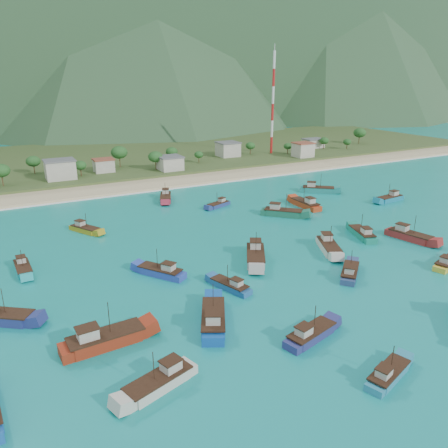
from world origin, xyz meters
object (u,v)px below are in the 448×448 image
boat_25 (390,199)px  boat_28 (305,204)px  boat_8 (218,205)px  boat_30 (160,382)px  boat_33 (350,273)px  boat_12 (317,190)px  boat_14 (213,320)px  boat_9 (166,198)px  boat_1 (282,213)px  boat_3 (388,375)px  boat_19 (23,269)px  boat_0 (230,286)px  boat_22 (1,318)px  boat_24 (362,234)px  radio_tower (273,104)px  boat_18 (448,264)px  boat_17 (329,247)px  boat_21 (410,236)px  boat_23 (161,272)px  boat_26 (311,335)px  boat_29 (85,230)px  boat_13 (256,256)px

boat_25 → boat_28: size_ratio=0.92×
boat_8 → boat_30: size_ratio=0.81×
boat_25 → boat_33: size_ratio=1.19×
boat_12 → boat_14: 92.23m
boat_9 → boat_25: (63.87, -35.26, -0.04)m
boat_1 → boat_3: (-29.23, -65.97, -0.35)m
boat_3 → boat_19: size_ratio=0.98×
boat_0 → boat_8: boat_0 is taller
boat_22 → boat_24: (82.23, 1.76, -0.07)m
radio_tower → boat_18: (-41.31, -129.45, -25.02)m
boat_0 → boat_3: size_ratio=1.01×
boat_30 → boat_0: bearing=-64.7°
boat_0 → boat_17: boat_17 is taller
boat_28 → boat_12: bearing=40.5°
boat_24 → boat_33: (-18.81, -15.61, -0.09)m
boat_21 → boat_17: bearing=-21.8°
boat_3 → boat_33: boat_33 is taller
radio_tower → boat_30: bearing=-128.5°
boat_9 → boat_14: size_ratio=0.90×
boat_22 → boat_1: bearing=144.7°
boat_18 → boat_19: 89.85m
boat_19 → boat_22: bearing=73.7°
boat_25 → boat_30: 108.82m
boat_23 → boat_33: (33.89, -18.27, -0.07)m
boat_26 → boat_29: size_ratio=1.09×
boat_12 → boat_23: (-71.60, -37.75, -0.17)m
boat_12 → boat_8: bearing=-52.0°
boat_25 → boat_13: bearing=101.7°
boat_24 → boat_26: (-40.08, -29.69, -0.06)m
boat_17 → boat_28: boat_28 is taller
boat_18 → boat_23: boat_23 is taller
boat_22 → boat_25: boat_22 is taller
boat_0 → boat_26: (3.03, -20.45, 0.12)m
boat_24 → radio_tower: bearing=86.9°
boat_30 → boat_9: bearing=-38.9°
boat_18 → boat_22: 87.67m
boat_29 → boat_3: bearing=77.7°
boat_26 → radio_tower: bearing=133.8°
boat_21 → boat_22: 91.44m
boat_0 → boat_25: 80.99m
boat_25 → boat_33: boat_25 is taller
boat_3 → boat_18: bearing=99.0°
boat_17 → boat_23: size_ratio=1.15×
boat_0 → boat_17: bearing=-6.4°
radio_tower → boat_24: size_ratio=4.36×
boat_22 → boat_28: boat_28 is taller
boat_17 → boat_21: bearing=-164.3°
boat_12 → boat_18: 64.24m
boat_17 → boat_33: size_ratio=1.29×
boat_12 → boat_18: boat_12 is taller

